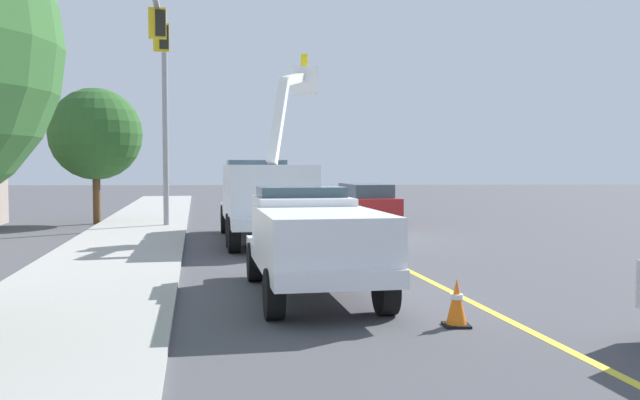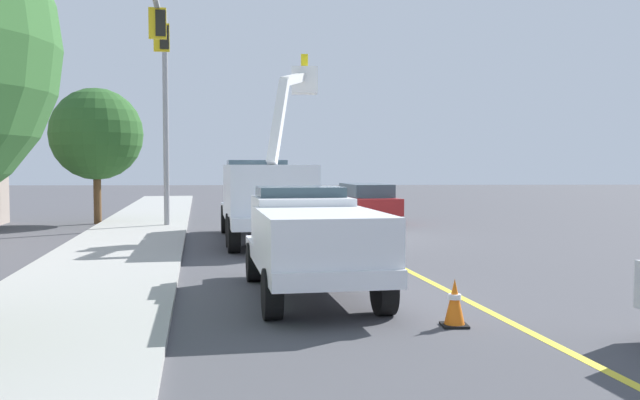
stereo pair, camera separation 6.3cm
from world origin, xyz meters
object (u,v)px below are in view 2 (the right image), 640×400
Objects in this scene: traffic_cone_mid_front at (298,218)px; passing_minivan at (366,200)px; service_pickup_truck at (311,238)px; utility_bucket_truck at (264,193)px; traffic_cone_leading at (455,303)px; traffic_signal_mast at (163,77)px.

passing_minivan is at bearing -52.85° from traffic_cone_mid_front.
service_pickup_truck is 14.20m from traffic_cone_mid_front.
service_pickup_truck is (-9.61, -1.30, -0.48)m from utility_bucket_truck.
utility_bucket_truck is 11.20× the size of traffic_cone_leading.
utility_bucket_truck reaches higher than traffic_cone_mid_front.
traffic_cone_leading is 17.70m from traffic_signal_mast.
utility_bucket_truck is at bearing 148.69° from passing_minivan.
passing_minivan reaches higher than traffic_cone_mid_front.
traffic_signal_mast is (-3.78, 8.00, 4.79)m from passing_minivan.
passing_minivan is at bearing -9.86° from service_pickup_truck.
utility_bucket_truck is 9.71m from service_pickup_truck.
service_pickup_truck is 3.41m from traffic_cone_leading.
traffic_cone_mid_front is at bearing -14.24° from utility_bucket_truck.
traffic_cone_leading is 1.01× the size of traffic_cone_mid_front.
service_pickup_truck is 7.78× the size of traffic_cone_mid_front.
traffic_signal_mast reaches higher than traffic_cone_mid_front.
passing_minivan is 6.69× the size of traffic_cone_mid_front.
service_pickup_truck is at bearing 40.77° from traffic_cone_leading.
traffic_signal_mast is (15.19, 7.31, 5.39)m from traffic_cone_leading.
traffic_cone_leading is (-12.13, -3.47, -1.23)m from utility_bucket_truck.
utility_bucket_truck reaches higher than passing_minivan.
utility_bucket_truck is 8.02m from passing_minivan.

